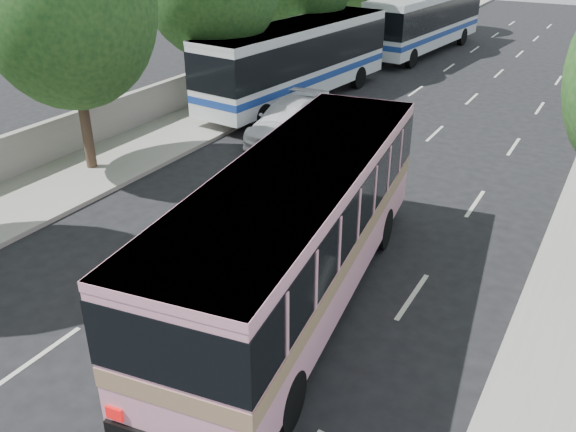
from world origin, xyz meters
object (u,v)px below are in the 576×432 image
Objects in this scene: tour_coach_front at (298,56)px; tour_coach_rear at (425,17)px; pink_taxi at (326,197)px; white_pickup at (288,120)px; pink_bus at (298,219)px.

tour_coach_rear is at bearing 89.05° from tour_coach_front.
pink_taxi is at bearing -72.90° from tour_coach_rear.
white_pickup is (-4.60, 5.79, 0.05)m from pink_taxi.
white_pickup is 0.40× the size of tour_coach_rear.
pink_bus is 2.78× the size of pink_taxi.
pink_taxi is 0.32× the size of tour_coach_front.
pink_bus is 4.71m from pink_taxi.
pink_taxi is at bearing 100.01° from pink_bus.
tour_coach_front reaches higher than white_pickup.
pink_taxi is at bearing -51.52° from tour_coach_front.
white_pickup is (-5.97, 10.03, -1.45)m from pink_bus.
pink_bus is at bearing -65.93° from white_pickup.
tour_coach_front is (-2.18, 4.81, 1.48)m from white_pickup.
pink_bus reaches higher than white_pickup.
pink_taxi is 0.80× the size of white_pickup.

